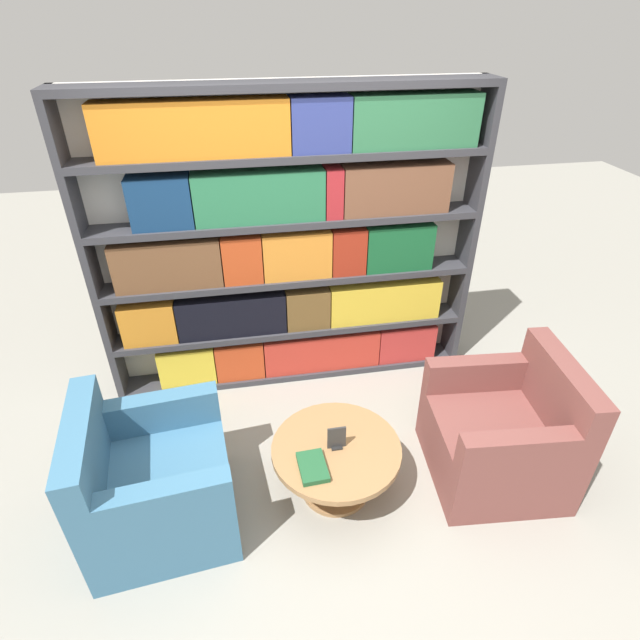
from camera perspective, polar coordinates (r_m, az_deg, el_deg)
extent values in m
plane|color=gray|center=(3.38, 0.43, -20.73)|extent=(14.00, 14.00, 0.00)
cube|color=silver|center=(3.88, -3.76, 8.80)|extent=(2.86, 0.05, 2.30)
cube|color=#333338|center=(3.89, -24.67, 5.79)|extent=(0.05, 0.30, 2.30)
cube|color=#333338|center=(4.15, 16.36, 9.17)|extent=(0.05, 0.30, 2.30)
cube|color=#333338|center=(4.36, -3.03, -5.51)|extent=(2.76, 0.30, 0.05)
cube|color=#333338|center=(4.10, -3.21, -0.74)|extent=(2.76, 0.30, 0.05)
cube|color=#333338|center=(3.87, -3.41, 4.95)|extent=(2.76, 0.30, 0.05)
cube|color=#333338|center=(3.68, -3.65, 11.30)|extent=(2.76, 0.30, 0.05)
cube|color=#333338|center=(3.54, -3.92, 18.24)|extent=(2.76, 0.30, 0.05)
cube|color=#333338|center=(3.46, -4.21, 25.24)|extent=(2.76, 0.30, 0.05)
cube|color=gold|center=(4.23, -14.91, -4.79)|extent=(0.44, 0.20, 0.33)
cube|color=#BB3F1C|center=(4.20, -9.16, -4.27)|extent=(0.39, 0.20, 0.33)
cube|color=#B83226|center=(4.25, 0.14, -3.33)|extent=(0.97, 0.20, 0.33)
cube|color=#B1302D|center=(4.42, 9.66, -2.28)|extent=(0.50, 0.20, 0.33)
cube|color=orange|center=(4.03, -18.95, -0.15)|extent=(0.40, 0.20, 0.33)
cube|color=black|center=(3.96, -10.03, 0.72)|extent=(0.83, 0.20, 0.33)
cube|color=brown|center=(3.99, -1.47, 1.53)|extent=(0.34, 0.20, 0.33)
cube|color=gold|center=(4.12, 7.28, 2.33)|extent=(0.91, 0.20, 0.33)
cube|color=brown|center=(3.77, -17.01, 6.22)|extent=(0.76, 0.20, 0.36)
cube|color=#B7401A|center=(3.74, -8.91, 7.06)|extent=(0.29, 0.20, 0.36)
cube|color=orange|center=(3.76, -2.71, 7.61)|extent=(0.51, 0.20, 0.36)
cube|color=maroon|center=(3.83, 3.15, 8.05)|extent=(0.26, 0.20, 0.36)
cube|color=#16562D|center=(3.93, 8.87, 8.40)|extent=(0.52, 0.20, 0.36)
cube|color=navy|center=(3.60, -17.75, 12.74)|extent=(0.41, 0.20, 0.35)
cube|color=#276D45|center=(3.57, -6.95, 13.89)|extent=(0.90, 0.20, 0.35)
cube|color=#A32328|center=(3.64, 1.45, 14.45)|extent=(0.12, 0.20, 0.35)
cube|color=brown|center=(3.75, 8.58, 14.69)|extent=(0.78, 0.20, 0.35)
cube|color=orange|center=(3.45, -14.28, 20.42)|extent=(1.21, 0.20, 0.35)
cube|color=navy|center=(3.50, -0.02, 21.49)|extent=(0.39, 0.20, 0.35)
cube|color=#2C6942|center=(3.67, 10.69, 21.50)|extent=(0.88, 0.20, 0.35)
cube|color=#386684|center=(3.30, -17.51, -18.44)|extent=(0.89, 0.90, 0.45)
cube|color=#386684|center=(3.05, -25.33, -13.74)|extent=(0.22, 0.83, 0.44)
cube|color=#386684|center=(2.81, -17.08, -19.31)|extent=(0.68, 0.19, 0.24)
cube|color=#386684|center=(3.30, -17.37, -9.86)|extent=(0.68, 0.19, 0.24)
cube|color=brown|center=(3.60, 19.25, -13.49)|extent=(0.88, 0.89, 0.45)
cube|color=brown|center=(3.46, 25.70, -7.52)|extent=(0.21, 0.83, 0.44)
cube|color=brown|center=(3.59, 17.17, -5.89)|extent=(0.68, 0.18, 0.24)
cube|color=brown|center=(3.13, 21.58, -13.79)|extent=(0.68, 0.18, 0.24)
cylinder|color=olive|center=(3.34, 1.81, -16.82)|extent=(0.15, 0.15, 0.35)
cylinder|color=olive|center=(3.47, 1.77, -18.55)|extent=(0.44, 0.44, 0.03)
cylinder|color=olive|center=(3.20, 1.88, -14.53)|extent=(0.81, 0.81, 0.04)
cube|color=black|center=(3.18, 1.88, -14.23)|extent=(0.07, 0.06, 0.01)
cube|color=#2D2D2D|center=(3.12, 1.91, -13.28)|extent=(0.11, 0.01, 0.16)
cube|color=#1E512D|center=(3.05, -0.84, -16.44)|extent=(0.17, 0.25, 0.03)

